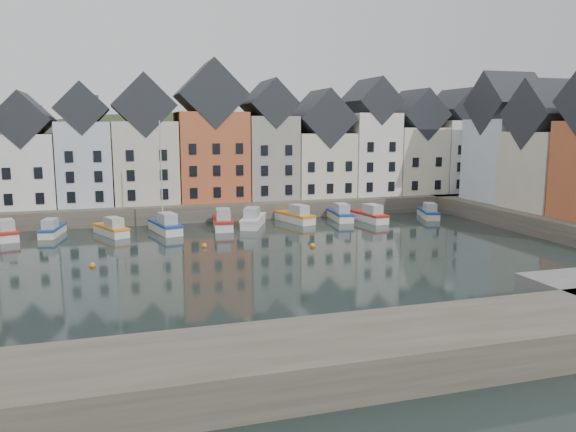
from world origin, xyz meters
name	(u,v)px	position (x,y,z in m)	size (l,w,h in m)	color
ground	(266,264)	(0.00, 0.00, 0.00)	(260.00, 260.00, 0.00)	black
far_quay	(209,205)	(0.00, 30.00, 1.00)	(90.00, 16.00, 2.00)	#494338
near_wall	(168,378)	(-10.00, -22.00, 1.00)	(50.00, 6.00, 2.00)	#494338
hillside	(190,288)	(0.02, 56.00, -17.96)	(153.60, 70.40, 64.00)	#1F2F17
far_terrace	(235,147)	(3.21, 28.00, 8.88)	(72.37, 8.16, 17.78)	beige
right_terrace	(552,149)	(36.00, 8.07, 8.91)	(8.30, 24.25, 16.36)	silver
mooring_buoys	(209,252)	(-4.00, 5.33, 0.15)	(20.50, 5.50, 0.50)	orange
boat_a	(6,232)	(-23.01, 18.10, 0.69)	(3.49, 6.29, 2.31)	silver
boat_b	(52,230)	(-18.63, 18.61, 0.62)	(2.53, 5.58, 2.07)	silver
boat_c	(112,229)	(-12.55, 16.92, 0.66)	(3.94, 5.96, 2.20)	silver
boat_d	(166,225)	(-6.92, 16.83, 0.80)	(3.44, 6.73, 12.32)	silver
boat_e	(223,222)	(-0.41, 17.69, 0.76)	(2.88, 6.87, 2.56)	silver
boat_f	(253,220)	(3.14, 17.80, 0.75)	(4.44, 6.84, 2.52)	silver
boat_g	(295,216)	(8.73, 19.07, 0.72)	(3.70, 6.59, 2.42)	silver
boat_h	(340,214)	(14.53, 19.02, 0.70)	(2.52, 6.29, 2.35)	silver
boat_i	(369,216)	(17.55, 17.01, 0.72)	(2.81, 6.48, 2.41)	silver
boat_j	(428,213)	(25.96, 17.37, 0.64)	(3.33, 5.89, 2.16)	silver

